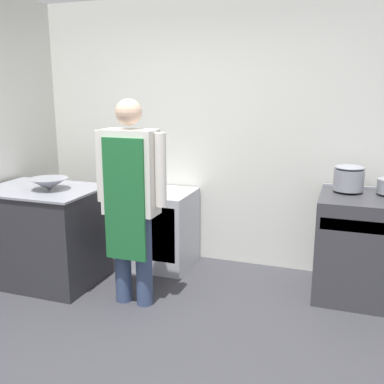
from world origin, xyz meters
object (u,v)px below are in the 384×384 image
at_px(fridge_unit, 163,229).
at_px(person_cook, 131,192).
at_px(stove, 366,247).
at_px(stock_pot, 349,177).
at_px(mixing_bowl, 49,184).

bearing_deg(fridge_unit, person_cook, -83.57).
xyz_separation_m(stove, stock_pot, (-0.19, 0.13, 0.59)).
height_order(person_cook, stock_pot, person_cook).
xyz_separation_m(stove, person_cook, (-1.86, -0.79, 0.53)).
xyz_separation_m(stove, fridge_unit, (-1.96, 0.08, -0.06)).
relative_size(fridge_unit, person_cook, 0.45).
xyz_separation_m(fridge_unit, stock_pot, (1.77, 0.05, 0.65)).
relative_size(fridge_unit, mixing_bowl, 2.24).
distance_m(stove, mixing_bowl, 2.88).
distance_m(fridge_unit, mixing_bowl, 1.23).
bearing_deg(stove, fridge_unit, 177.67).
height_order(stove, person_cook, person_cook).
bearing_deg(person_cook, stove, 23.13).
height_order(fridge_unit, person_cook, person_cook).
relative_size(stove, mixing_bowl, 2.64).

